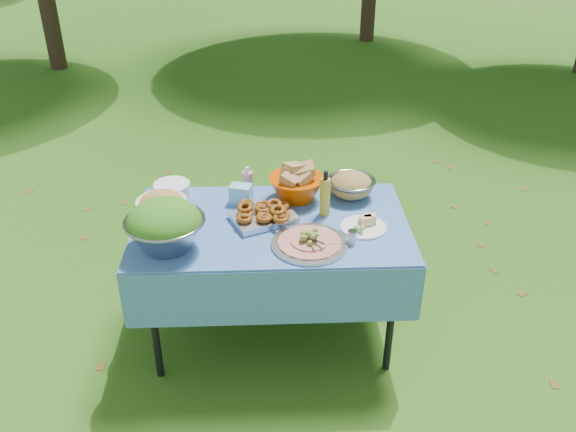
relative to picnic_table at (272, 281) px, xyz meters
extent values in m
plane|color=#153B0A|center=(0.00, 0.00, -0.38)|extent=(80.00, 80.00, 0.00)
cube|color=#84C9FD|center=(0.00, 0.00, 0.00)|extent=(1.46, 0.86, 0.76)
cylinder|color=white|center=(-0.56, 0.32, 0.42)|extent=(0.27, 0.27, 0.09)
cube|color=#92E2F1|center=(-0.17, 0.23, 0.43)|extent=(0.14, 0.11, 0.11)
cylinder|color=pink|center=(-0.13, 0.32, 0.47)|extent=(0.07, 0.07, 0.18)
cube|color=silver|center=(-0.04, 0.02, 0.42)|extent=(0.39, 0.34, 0.08)
cylinder|color=#B7B9BF|center=(0.19, -0.23, 0.42)|extent=(0.51, 0.51, 0.09)
cylinder|color=gold|center=(0.29, 0.08, 0.51)|extent=(0.06, 0.06, 0.26)
cylinder|color=white|center=(0.48, -0.07, 0.41)|extent=(0.32, 0.32, 0.07)
cylinder|color=white|center=(0.40, -0.22, 0.42)|extent=(0.06, 0.06, 0.07)
camera|label=1|loc=(-0.02, -2.79, 2.05)|focal=38.00mm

